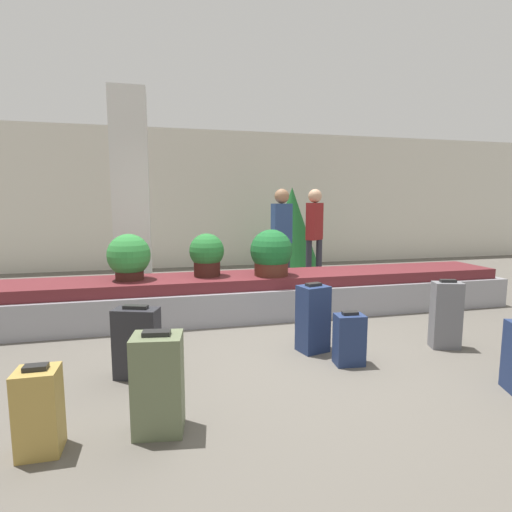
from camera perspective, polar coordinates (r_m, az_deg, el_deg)
The scene contains 16 objects.
ground_plane at distance 4.24m, azimuth 4.67°, elevation -13.30°, with size 18.00×18.00×0.00m, color #59544C.
back_wall at distance 9.61m, azimuth -6.25°, elevation 8.05°, with size 18.00×0.06×3.20m.
carousel at distance 5.46m, azimuth 0.00°, elevation -5.60°, with size 7.33×0.98×0.55m.
pillar at distance 6.50m, azimuth -17.37°, elevation 8.02°, with size 0.54×0.54×3.20m.
suitcase_0 at distance 2.89m, azimuth -28.59°, elevation -18.87°, with size 0.24×0.22×0.56m.
suitcase_2 at distance 4.64m, azimuth 25.50°, elevation -7.61°, with size 0.32×0.24×0.73m.
suitcase_3 at distance 2.82m, azimuth -13.80°, elevation -17.27°, with size 0.35×0.30×0.69m.
suitcase_4 at distance 3.91m, azimuth 13.19°, elevation -11.51°, with size 0.29×0.21×0.51m.
suitcase_5 at distance 3.67m, azimuth -16.64°, elevation -11.82°, with size 0.42×0.31×0.64m.
suitcase_6 at distance 4.15m, azimuth 8.14°, elevation -8.81°, with size 0.33×0.30×0.71m.
potted_plant_0 at distance 5.28m, azimuth -7.04°, elevation 0.23°, with size 0.46×0.46×0.56m.
potted_plant_1 at distance 5.23m, azimuth -17.70°, elevation -0.17°, with size 0.53×0.53×0.58m.
potted_plant_2 at distance 5.30m, azimuth 2.20°, elevation 0.35°, with size 0.56×0.56×0.61m.
traveler_0 at distance 7.35m, azimuth 8.35°, elevation 4.00°, with size 0.36×0.34×1.76m.
traveler_1 at distance 6.74m, azimuth 3.67°, elevation 3.67°, with size 0.34×0.24×1.75m.
decorated_tree at distance 8.56m, azimuth 5.12°, elevation 4.18°, with size 1.17×1.17×1.84m.
Camera 1 is at (-1.27, -3.76, 1.51)m, focal length 28.00 mm.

